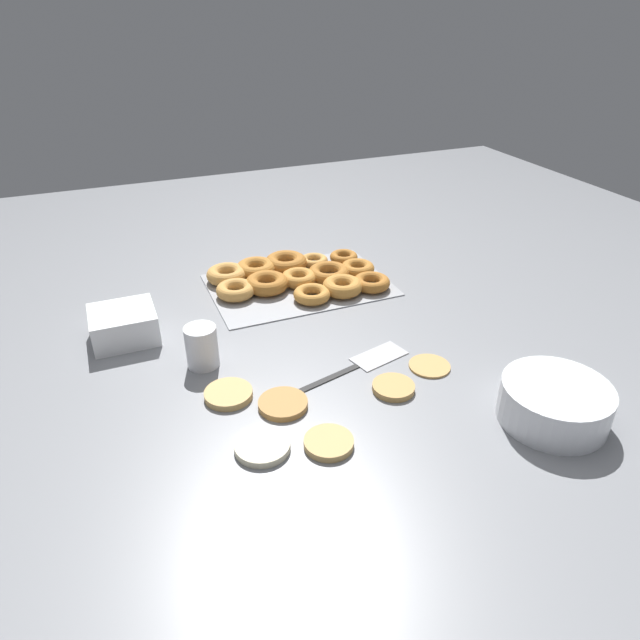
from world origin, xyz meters
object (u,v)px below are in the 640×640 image
(pancake_5, at_px, (430,365))
(container_stack, at_px, (124,325))
(pancake_2, at_px, (329,443))
(pancake_4, at_px, (262,446))
(paper_cup, at_px, (202,347))
(batter_bowl, at_px, (554,403))
(donut_tray, at_px, (296,277))
(spatula, at_px, (369,360))
(pancake_3, at_px, (228,394))
(pancake_1, at_px, (283,404))
(pancake_0, at_px, (393,387))

(pancake_5, bearing_deg, container_stack, -31.97)
(pancake_2, relative_size, pancake_4, 0.90)
(pancake_5, relative_size, paper_cup, 0.96)
(pancake_5, xyz_separation_m, batter_bowl, (-0.12, 0.23, 0.03))
(donut_tray, height_order, container_stack, container_stack)
(spatula, bearing_deg, pancake_2, -145.54)
(donut_tray, xyz_separation_m, batter_bowl, (-0.24, 0.70, 0.02))
(paper_cup, bearing_deg, spatula, 159.72)
(pancake_3, bearing_deg, pancake_1, 142.31)
(pancake_0, distance_m, donut_tray, 0.51)
(donut_tray, distance_m, spatula, 0.41)
(spatula, bearing_deg, paper_cup, 145.40)
(pancake_4, relative_size, paper_cup, 1.07)
(pancake_4, height_order, pancake_5, pancake_4)
(pancake_1, relative_size, pancake_3, 1.01)
(pancake_1, xyz_separation_m, paper_cup, (0.11, -0.19, 0.04))
(pancake_2, xyz_separation_m, pancake_5, (-0.29, -0.14, -0.00))
(pancake_4, height_order, paper_cup, paper_cup)
(pancake_4, bearing_deg, container_stack, -68.95)
(pancake_5, height_order, donut_tray, donut_tray)
(pancake_4, distance_m, container_stack, 0.49)
(donut_tray, relative_size, spatula, 1.74)
(pancake_1, relative_size, batter_bowl, 0.48)
(pancake_3, xyz_separation_m, pancake_4, (-0.02, 0.16, -0.00))
(pancake_4, xyz_separation_m, batter_bowl, (-0.51, 0.12, 0.03))
(donut_tray, bearing_deg, pancake_4, 64.57)
(pancake_2, xyz_separation_m, pancake_3, (0.13, -0.20, 0.00))
(pancake_4, xyz_separation_m, pancake_5, (-0.40, -0.10, -0.00))
(pancake_0, height_order, pancake_3, pancake_3)
(pancake_5, height_order, spatula, pancake_5)
(pancake_2, bearing_deg, container_stack, -60.05)
(donut_tray, relative_size, paper_cup, 5.14)
(pancake_5, bearing_deg, pancake_4, 14.57)
(pancake_3, relative_size, pancake_4, 0.97)
(pancake_4, relative_size, spatula, 0.36)
(donut_tray, relative_size, batter_bowl, 2.37)
(pancake_2, distance_m, pancake_3, 0.23)
(pancake_4, distance_m, paper_cup, 0.30)
(pancake_5, xyz_separation_m, paper_cup, (0.43, -0.19, 0.04))
(pancake_2, relative_size, pancake_5, 1.01)
(pancake_0, distance_m, container_stack, 0.61)
(pancake_0, height_order, pancake_4, same)
(pancake_4, relative_size, container_stack, 0.69)
(batter_bowl, distance_m, paper_cup, 0.69)
(pancake_5, bearing_deg, batter_bowl, 117.03)
(pancake_1, xyz_separation_m, spatula, (-0.22, -0.07, -0.00))
(batter_bowl, xyz_separation_m, container_stack, (0.69, -0.59, -0.00))
(pancake_1, xyz_separation_m, container_stack, (0.25, -0.37, 0.03))
(pancake_2, xyz_separation_m, container_stack, (0.29, -0.50, 0.03))
(pancake_4, bearing_deg, pancake_0, -167.85)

